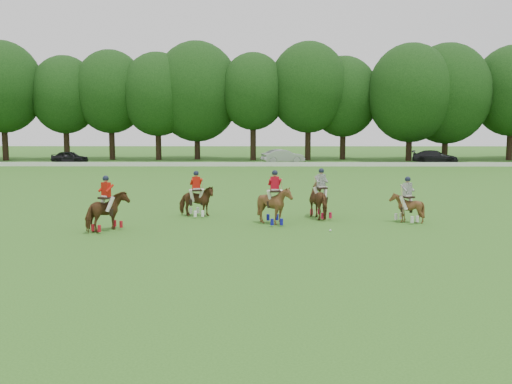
{
  "coord_description": "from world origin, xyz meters",
  "views": [
    {
      "loc": [
        0.82,
        -21.27,
        4.49
      ],
      "look_at": [
        0.63,
        4.2,
        1.4
      ],
      "focal_mm": 40.0,
      "sensor_mm": 36.0,
      "label": 1
    }
  ],
  "objects_px": {
    "car_mid": "(283,156)",
    "car_right": "(435,157)",
    "polo_red_b": "(196,201)",
    "car_left": "(70,157)",
    "polo_stripe_a": "(321,200)",
    "polo_red_a": "(107,211)",
    "polo_ball": "(330,230)",
    "polo_stripe_b": "(407,207)",
    "polo_red_c": "(275,205)"
  },
  "relations": [
    {
      "from": "polo_stripe_a",
      "to": "polo_red_c",
      "type": "bearing_deg",
      "value": -142.95
    },
    {
      "from": "car_right",
      "to": "polo_stripe_b",
      "type": "relative_size",
      "value": 2.39
    },
    {
      "from": "polo_stripe_a",
      "to": "polo_ball",
      "type": "xyz_separation_m",
      "value": [
        0.05,
        -3.34,
        -0.82
      ]
    },
    {
      "from": "car_right",
      "to": "polo_stripe_b",
      "type": "xyz_separation_m",
      "value": [
        -12.91,
        -38.22,
        0.01
      ]
    },
    {
      "from": "car_left",
      "to": "polo_stripe_b",
      "type": "relative_size",
      "value": 1.93
    },
    {
      "from": "car_mid",
      "to": "polo_ball",
      "type": "xyz_separation_m",
      "value": [
        0.36,
        -40.4,
        -0.73
      ]
    },
    {
      "from": "polo_red_a",
      "to": "polo_stripe_b",
      "type": "xyz_separation_m",
      "value": [
        13.04,
        2.16,
        -0.11
      ]
    },
    {
      "from": "polo_red_b",
      "to": "polo_stripe_a",
      "type": "xyz_separation_m",
      "value": [
        5.95,
        -0.44,
        0.08
      ]
    },
    {
      "from": "polo_red_c",
      "to": "polo_stripe_b",
      "type": "height_order",
      "value": "polo_red_c"
    },
    {
      "from": "polo_stripe_a",
      "to": "polo_stripe_b",
      "type": "distance_m",
      "value": 3.94
    },
    {
      "from": "car_left",
      "to": "car_mid",
      "type": "relative_size",
      "value": 0.85
    },
    {
      "from": "car_mid",
      "to": "polo_red_a",
      "type": "xyz_separation_m",
      "value": [
        -8.95,
        -40.37,
        0.06
      ]
    },
    {
      "from": "car_mid",
      "to": "car_right",
      "type": "distance_m",
      "value": 16.99
    },
    {
      "from": "car_mid",
      "to": "polo_red_a",
      "type": "bearing_deg",
      "value": 149.94
    },
    {
      "from": "car_mid",
      "to": "polo_red_b",
      "type": "xyz_separation_m",
      "value": [
        -5.63,
        -36.62,
        0.0
      ]
    },
    {
      "from": "car_left",
      "to": "polo_stripe_a",
      "type": "relative_size",
      "value": 1.7
    },
    {
      "from": "polo_red_a",
      "to": "polo_stripe_a",
      "type": "distance_m",
      "value": 9.85
    },
    {
      "from": "car_mid",
      "to": "polo_stripe_a",
      "type": "relative_size",
      "value": 1.99
    },
    {
      "from": "polo_red_a",
      "to": "polo_red_c",
      "type": "height_order",
      "value": "polo_red_c"
    },
    {
      "from": "car_right",
      "to": "polo_ball",
      "type": "relative_size",
      "value": 55.54
    },
    {
      "from": "polo_red_a",
      "to": "polo_red_b",
      "type": "relative_size",
      "value": 1.05
    },
    {
      "from": "car_right",
      "to": "polo_red_a",
      "type": "distance_m",
      "value": 47.99
    },
    {
      "from": "polo_red_a",
      "to": "polo_ball",
      "type": "distance_m",
      "value": 9.35
    },
    {
      "from": "polo_red_a",
      "to": "car_left",
      "type": "bearing_deg",
      "value": 110.38
    },
    {
      "from": "polo_red_a",
      "to": "polo_red_c",
      "type": "bearing_deg",
      "value": 13.05
    },
    {
      "from": "polo_red_a",
      "to": "polo_red_b",
      "type": "height_order",
      "value": "polo_red_a"
    },
    {
      "from": "car_right",
      "to": "car_mid",
      "type": "bearing_deg",
      "value": 106.79
    },
    {
      "from": "car_right",
      "to": "polo_red_a",
      "type": "xyz_separation_m",
      "value": [
        -25.95,
        -40.37,
        0.12
      ]
    },
    {
      "from": "car_left",
      "to": "polo_red_c",
      "type": "bearing_deg",
      "value": -141.02
    },
    {
      "from": "polo_red_b",
      "to": "polo_stripe_b",
      "type": "relative_size",
      "value": 1.06
    },
    {
      "from": "car_left",
      "to": "polo_stripe_a",
      "type": "height_order",
      "value": "polo_stripe_a"
    },
    {
      "from": "car_mid",
      "to": "polo_red_c",
      "type": "relative_size",
      "value": 1.95
    },
    {
      "from": "car_right",
      "to": "polo_ball",
      "type": "distance_m",
      "value": 43.69
    },
    {
      "from": "polo_red_c",
      "to": "polo_stripe_b",
      "type": "xyz_separation_m",
      "value": [
        6.0,
        0.53,
        -0.15
      ]
    },
    {
      "from": "polo_red_a",
      "to": "polo_ball",
      "type": "bearing_deg",
      "value": -0.16
    },
    {
      "from": "car_mid",
      "to": "polo_red_b",
      "type": "distance_m",
      "value": 37.05
    },
    {
      "from": "car_left",
      "to": "car_right",
      "type": "height_order",
      "value": "car_right"
    },
    {
      "from": "polo_stripe_b",
      "to": "polo_ball",
      "type": "xyz_separation_m",
      "value": [
        -3.72,
        -2.18,
        -0.69
      ]
    },
    {
      "from": "polo_red_b",
      "to": "polo_red_c",
      "type": "xyz_separation_m",
      "value": [
        3.72,
        -2.13,
        0.11
      ]
    },
    {
      "from": "car_mid",
      "to": "car_right",
      "type": "height_order",
      "value": "car_mid"
    },
    {
      "from": "car_left",
      "to": "polo_ball",
      "type": "relative_size",
      "value": 44.78
    },
    {
      "from": "polo_stripe_a",
      "to": "polo_red_b",
      "type": "bearing_deg",
      "value": 175.74
    },
    {
      "from": "polo_stripe_b",
      "to": "polo_red_c",
      "type": "bearing_deg",
      "value": -174.98
    },
    {
      "from": "car_left",
      "to": "polo_stripe_a",
      "type": "xyz_separation_m",
      "value": [
        24.27,
        -37.06,
        0.18
      ]
    },
    {
      "from": "polo_red_c",
      "to": "polo_stripe_a",
      "type": "bearing_deg",
      "value": 37.05
    },
    {
      "from": "car_left",
      "to": "car_right",
      "type": "bearing_deg",
      "value": -80.65
    },
    {
      "from": "polo_red_b",
      "to": "polo_stripe_b",
      "type": "bearing_deg",
      "value": -9.35
    },
    {
      "from": "car_right",
      "to": "polo_red_b",
      "type": "height_order",
      "value": "polo_red_b"
    },
    {
      "from": "polo_red_c",
      "to": "polo_stripe_b",
      "type": "bearing_deg",
      "value": 5.02
    },
    {
      "from": "car_left",
      "to": "polo_ball",
      "type": "height_order",
      "value": "car_left"
    }
  ]
}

